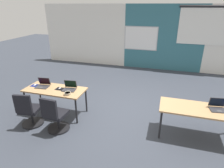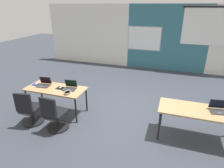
{
  "view_description": "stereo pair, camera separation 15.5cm",
  "coord_description": "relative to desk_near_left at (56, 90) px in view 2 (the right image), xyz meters",
  "views": [
    {
      "loc": [
        0.98,
        -4.51,
        2.78
      ],
      "look_at": [
        -0.29,
        -0.24,
        0.89
      ],
      "focal_mm": 30.35,
      "sensor_mm": 36.0,
      "label": 1
    },
    {
      "loc": [
        1.13,
        -4.46,
        2.78
      ],
      "look_at": [
        -0.29,
        -0.24,
        0.89
      ],
      "focal_mm": 30.35,
      "sensor_mm": 36.0,
      "label": 2
    }
  ],
  "objects": [
    {
      "name": "chair_near_left_inner",
      "position": [
        0.42,
        -0.71,
        -0.28
      ],
      "size": [
        0.52,
        0.55,
        0.92
      ],
      "rotation": [
        0.0,
        0.0,
        3.09
      ],
      "color": "black",
      "rests_on": "ground"
    },
    {
      "name": "mouse_near_left_end",
      "position": [
        -0.64,
        0.05,
        0.08
      ],
      "size": [
        0.06,
        0.1,
        0.03
      ],
      "color": "silver",
      "rests_on": "mousepad_near_left_end"
    },
    {
      "name": "snack_bowl",
      "position": [
        0.49,
        -0.21,
        0.1
      ],
      "size": [
        0.18,
        0.18,
        0.06
      ],
      "color": "tan",
      "rests_on": "desk_near_left"
    },
    {
      "name": "ground_plane",
      "position": [
        1.75,
        0.6,
        -0.66
      ],
      "size": [
        24.0,
        24.0,
        0.0
      ],
      "color": "#383D47"
    },
    {
      "name": "laptop_near_right_end",
      "position": [
        3.88,
        0.07,
        0.11
      ],
      "size": [
        0.37,
        0.32,
        0.23
      ],
      "rotation": [
        0.0,
        0.0,
        0.14
      ],
      "color": "#333338",
      "rests_on": "desk_near_right"
    },
    {
      "name": "desk_near_right",
      "position": [
        3.5,
        0.0,
        0.0
      ],
      "size": [
        1.6,
        0.7,
        0.72
      ],
      "color": "tan",
      "rests_on": "ground"
    },
    {
      "name": "desk_near_left",
      "position": [
        0.0,
        0.0,
        0.0
      ],
      "size": [
        1.6,
        0.7,
        0.72
      ],
      "color": "tan",
      "rests_on": "ground"
    },
    {
      "name": "mousepad_near_left_end",
      "position": [
        -0.64,
        0.05,
        0.06
      ],
      "size": [
        0.22,
        0.19,
        0.0
      ],
      "color": "navy",
      "rests_on": "desk_near_left"
    },
    {
      "name": "laptop_near_left_end",
      "position": [
        -0.39,
        0.05,
        0.11
      ],
      "size": [
        0.36,
        0.33,
        0.23
      ],
      "rotation": [
        0.0,
        0.0,
        0.12
      ],
      "color": "#333338",
      "rests_on": "desk_near_left"
    },
    {
      "name": "chair_near_left_end",
      "position": [
        -0.3,
        -0.71,
        -0.28
      ],
      "size": [
        0.52,
        0.57,
        0.92
      ],
      "rotation": [
        0.0,
        0.0,
        3.31
      ],
      "color": "black",
      "rests_on": "ground"
    },
    {
      "name": "mouse_near_left_inner",
      "position": [
        0.13,
        0.04,
        0.08
      ],
      "size": [
        0.06,
        0.1,
        0.03
      ],
      "color": "#B2B2B7",
      "rests_on": "mousepad_near_left_inner"
    },
    {
      "name": "laptop_near_left_inner",
      "position": [
        0.39,
        0.08,
        0.11
      ],
      "size": [
        0.37,
        0.33,
        0.23
      ],
      "rotation": [
        0.0,
        0.0,
        0.14
      ],
      "color": "#333338",
      "rests_on": "desk_near_left"
    },
    {
      "name": "mousepad_near_left_inner",
      "position": [
        0.13,
        0.04,
        0.06
      ],
      "size": [
        0.22,
        0.19,
        0.0
      ],
      "color": "black",
      "rests_on": "desk_near_left"
    },
    {
      "name": "back_wall_assembly",
      "position": [
        1.79,
        4.8,
        0.75
      ],
      "size": [
        10.0,
        0.27,
        2.8
      ],
      "color": "silver",
      "rests_on": "ground"
    }
  ]
}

